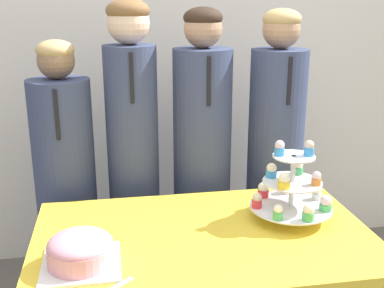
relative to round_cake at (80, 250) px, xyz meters
name	(u,v)px	position (x,y,z in m)	size (l,w,h in m)	color
wall_back	(162,35)	(0.44, 1.42, 0.57)	(9.00, 0.06, 2.70)	silver
round_cake	(80,250)	(0.00, 0.00, 0.00)	(0.25, 0.25, 0.12)	white
cupcake_stand	(292,188)	(0.80, 0.22, 0.07)	(0.32, 0.32, 0.32)	silver
student_0	(67,195)	(-0.11, 0.77, -0.12)	(0.28, 0.29, 1.39)	#384266
student_1	(134,168)	(0.22, 0.77, -0.01)	(0.24, 0.25, 1.56)	#384266
student_2	(202,173)	(0.55, 0.77, -0.05)	(0.28, 0.29, 1.52)	#384266
student_3	(274,169)	(0.92, 0.77, -0.05)	(0.28, 0.28, 1.51)	#384266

